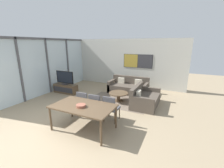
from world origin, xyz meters
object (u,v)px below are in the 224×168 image
at_px(sofa_main, 129,87).
at_px(sofa_side, 144,99).
at_px(tv_console, 66,89).
at_px(dining_chair_left, 84,102).
at_px(fruit_bowl, 81,106).
at_px(dining_table, 83,108).
at_px(television, 65,78).
at_px(dining_chair_centre, 96,105).
at_px(dining_chair_right, 111,107).
at_px(coffee_table, 118,95).

relative_size(sofa_main, sofa_side, 1.26).
xyz_separation_m(tv_console, dining_chair_left, (2.37, -1.67, 0.28)).
bearing_deg(fruit_bowl, dining_table, 91.76).
height_order(television, dining_chair_left, television).
bearing_deg(dining_chair_left, dining_table, -55.80).
height_order(television, fruit_bowl, television).
xyz_separation_m(dining_chair_left, fruit_bowl, (0.53, -0.88, 0.30)).
bearing_deg(tv_console, fruit_bowl, -41.34).
bearing_deg(dining_chair_centre, tv_console, 149.49).
xyz_separation_m(sofa_main, dining_chair_centre, (-0.06, -3.23, 0.24)).
distance_m(television, sofa_main, 3.37).
bearing_deg(fruit_bowl, sofa_side, 66.11).
bearing_deg(dining_table, dining_chair_right, 55.42).
bearing_deg(dining_table, tv_console, 139.79).
relative_size(tv_console, dining_chair_right, 1.48).
height_order(sofa_main, dining_chair_right, dining_chair_right).
height_order(tv_console, dining_chair_left, dining_chair_left).
xyz_separation_m(sofa_side, dining_table, (-1.20, -2.59, 0.43)).
distance_m(dining_chair_left, dining_chair_centre, 0.53).
distance_m(dining_chair_right, fruit_bowl, 1.06).
height_order(sofa_main, sofa_side, same).
bearing_deg(sofa_side, dining_chair_right, 159.91).
xyz_separation_m(television, coffee_table, (2.96, 0.12, -0.52)).
height_order(sofa_main, dining_chair_left, dining_chair_left).
height_order(coffee_table, dining_chair_centre, dining_chair_centre).
bearing_deg(dining_chair_right, dining_chair_left, 179.41).
bearing_deg(sofa_side, fruit_bowl, 156.11).
bearing_deg(sofa_main, dining_chair_centre, -90.98).
relative_size(television, dining_chair_left, 1.18).
distance_m(tv_console, coffee_table, 2.96).
relative_size(dining_chair_centre, dining_chair_right, 1.00).
bearing_deg(dining_chair_right, sofa_main, 98.43).
bearing_deg(fruit_bowl, coffee_table, 88.89).
height_order(tv_console, dining_chair_centre, dining_chair_centre).
height_order(sofa_main, dining_table, sofa_main).
height_order(tv_console, television, television).
bearing_deg(sofa_main, television, -152.83).
distance_m(television, sofa_side, 4.14).
bearing_deg(dining_table, fruit_bowl, -88.24).
bearing_deg(fruit_bowl, television, 138.65).
distance_m(sofa_side, dining_chair_right, 1.95).
xyz_separation_m(television, sofa_main, (2.96, 1.52, -0.54)).
bearing_deg(coffee_table, dining_chair_right, -75.25).
xyz_separation_m(sofa_main, dining_chair_right, (0.47, -3.20, 0.24)).
relative_size(dining_chair_centre, fruit_bowl, 3.26).
bearing_deg(tv_console, dining_chair_right, -26.15).
height_order(tv_console, dining_table, dining_table).
distance_m(tv_console, dining_chair_left, 2.92).
xyz_separation_m(television, fruit_bowl, (2.91, -2.56, -0.01)).
bearing_deg(dining_chair_right, tv_console, 153.85).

